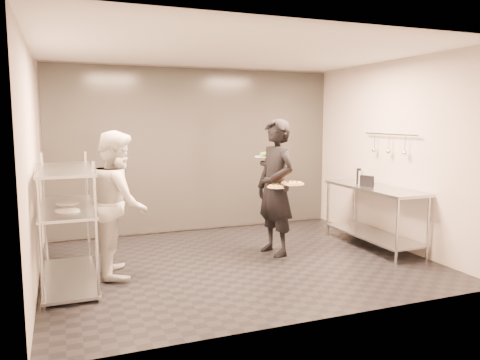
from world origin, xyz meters
name	(u,v)px	position (x,y,z in m)	size (l,w,h in m)	color
room_shell	(211,153)	(0.00, 1.18, 1.40)	(5.00, 4.00, 2.80)	black
pass_rack	(68,219)	(-2.15, 0.00, 0.77)	(0.60, 1.60, 1.50)	#B2B3B9
prep_counter	(373,206)	(2.18, 0.00, 0.63)	(0.60, 1.80, 0.92)	#B2B3B9
utensil_rail	(389,145)	(2.43, 0.00, 1.55)	(0.07, 1.20, 0.31)	#B2B3B9
waiter	(276,187)	(0.63, 0.18, 0.96)	(0.70, 0.46, 1.93)	black
chef	(118,203)	(-1.55, 0.11, 0.89)	(0.87, 0.68, 1.79)	silver
pizza_plate_near	(278,186)	(0.56, -0.04, 1.02)	(0.29, 0.29, 0.05)	silver
pizza_plate_far	(292,183)	(0.77, -0.05, 1.05)	(0.34, 0.34, 0.05)	silver
salad_plate	(264,155)	(0.59, 0.48, 1.40)	(0.28, 0.28, 0.07)	silver
pos_monitor	(366,181)	(2.06, 0.03, 1.01)	(0.05, 0.24, 0.17)	black
bottle_green	(361,178)	(2.03, 0.14, 1.03)	(0.06, 0.06, 0.23)	#93A094
bottle_clear	(357,176)	(2.16, 0.42, 1.03)	(0.07, 0.07, 0.23)	#93A094
bottle_dark	(359,176)	(2.12, 0.32, 1.04)	(0.07, 0.07, 0.25)	black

